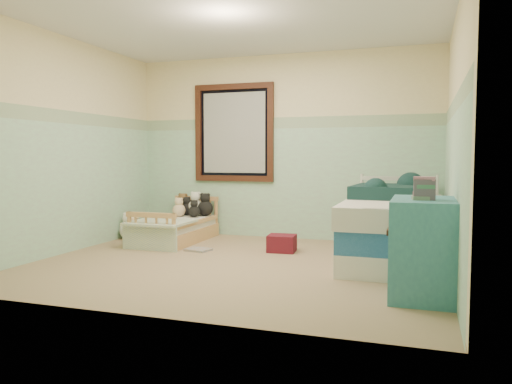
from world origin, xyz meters
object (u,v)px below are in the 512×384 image
(plush_floor_cream, at_px, (128,230))
(red_pillow, at_px, (282,243))
(floor_book, at_px, (198,250))
(twin_bed_frame, at_px, (393,252))
(dresser, at_px, (423,248))
(plush_floor_tan, at_px, (134,232))
(toddler_bed_frame, at_px, (176,235))

(plush_floor_cream, xyz_separation_m, red_pillow, (2.22, -0.22, -0.02))
(plush_floor_cream, distance_m, floor_book, 1.36)
(twin_bed_frame, bearing_deg, plush_floor_cream, 173.75)
(twin_bed_frame, bearing_deg, dresser, -76.92)
(plush_floor_cream, bearing_deg, dresser, -23.52)
(twin_bed_frame, bearing_deg, floor_book, -177.54)
(dresser, bearing_deg, red_pillow, 137.62)
(plush_floor_tan, distance_m, red_pillow, 2.09)
(plush_floor_tan, bearing_deg, floor_book, -19.15)
(red_pillow, bearing_deg, dresser, -42.38)
(plush_floor_tan, height_order, dresser, dresser)
(dresser, relative_size, floor_book, 2.81)
(twin_bed_frame, xyz_separation_m, dresser, (0.29, -1.27, 0.28))
(toddler_bed_frame, height_order, plush_floor_tan, plush_floor_tan)
(toddler_bed_frame, bearing_deg, plush_floor_tan, -167.84)
(plush_floor_tan, distance_m, twin_bed_frame, 3.37)
(toddler_bed_frame, bearing_deg, twin_bed_frame, -8.47)
(dresser, bearing_deg, toddler_bed_frame, 151.40)
(toddler_bed_frame, relative_size, red_pillow, 4.19)
(twin_bed_frame, xyz_separation_m, red_pillow, (-1.28, 0.17, -0.01))
(toddler_bed_frame, height_order, floor_book, toddler_bed_frame)
(plush_floor_cream, height_order, floor_book, plush_floor_cream)
(twin_bed_frame, height_order, dresser, dresser)
(toddler_bed_frame, relative_size, twin_bed_frame, 0.70)
(plush_floor_tan, xyz_separation_m, dresser, (3.65, -1.56, 0.28))
(plush_floor_cream, distance_m, twin_bed_frame, 3.52)
(plush_floor_cream, xyz_separation_m, floor_book, (1.26, -0.48, -0.11))
(twin_bed_frame, bearing_deg, toddler_bed_frame, 171.53)
(toddler_bed_frame, relative_size, plush_floor_cream, 5.51)
(toddler_bed_frame, height_order, plush_floor_cream, plush_floor_cream)
(plush_floor_tan, relative_size, floor_book, 0.79)
(plush_floor_tan, xyz_separation_m, floor_book, (1.12, -0.39, -0.10))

